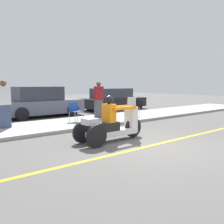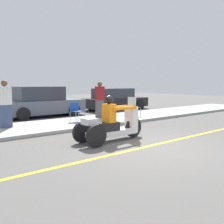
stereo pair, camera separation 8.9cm
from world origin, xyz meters
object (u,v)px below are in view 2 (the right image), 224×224
(motorcycle_trike, at_px, (112,125))
(parked_car_lot_far, at_px, (115,100))
(folding_chair_set_back, at_px, (76,110))
(folding_chair_curbside, at_px, (133,106))
(spectator_mid_group, at_px, (100,100))
(parked_car_lot_left, at_px, (41,103))
(spectator_with_child, at_px, (5,105))

(motorcycle_trike, bearing_deg, parked_car_lot_far, 49.69)
(folding_chair_set_back, xyz_separation_m, parked_car_lot_far, (5.25, 3.66, 0.06))
(folding_chair_set_back, height_order, folding_chair_curbside, same)
(parked_car_lot_far, bearing_deg, spectator_mid_group, -138.25)
(motorcycle_trike, distance_m, parked_car_lot_left, 6.91)
(parked_car_lot_left, bearing_deg, spectator_mid_group, -61.04)
(spectator_with_child, bearing_deg, motorcycle_trike, -62.14)
(spectator_mid_group, height_order, parked_car_lot_left, spectator_mid_group)
(folding_chair_curbside, bearing_deg, spectator_with_child, 173.32)
(folding_chair_curbside, height_order, parked_car_lot_far, parked_car_lot_far)
(motorcycle_trike, distance_m, folding_chair_curbside, 4.97)
(parked_car_lot_left, bearing_deg, motorcycle_trike, -95.90)
(motorcycle_trike, xyz_separation_m, parked_car_lot_far, (6.07, 7.15, 0.18))
(spectator_mid_group, bearing_deg, folding_chair_curbside, -26.38)
(motorcycle_trike, relative_size, parked_car_lot_far, 0.52)
(motorcycle_trike, height_order, spectator_mid_group, spectator_mid_group)
(parked_car_lot_left, bearing_deg, parked_car_lot_far, 3.00)
(folding_chair_curbside, bearing_deg, spectator_mid_group, 153.62)
(motorcycle_trike, relative_size, folding_chair_set_back, 2.91)
(folding_chair_curbside, relative_size, parked_car_lot_far, 0.18)
(motorcycle_trike, height_order, parked_car_lot_far, parked_car_lot_far)
(motorcycle_trike, relative_size, spectator_with_child, 1.35)
(spectator_with_child, height_order, parked_car_lot_far, spectator_with_child)
(motorcycle_trike, height_order, parked_car_lot_left, parked_car_lot_left)
(parked_car_lot_left, bearing_deg, folding_chair_curbside, -49.91)
(spectator_mid_group, bearing_deg, parked_car_lot_left, 118.96)
(parked_car_lot_left, height_order, parked_car_lot_far, parked_car_lot_left)
(folding_chair_curbside, bearing_deg, parked_car_lot_far, 61.42)
(spectator_with_child, bearing_deg, folding_chair_curbside, -6.68)
(parked_car_lot_far, bearing_deg, motorcycle_trike, -130.31)
(folding_chair_set_back, bearing_deg, spectator_with_child, 173.62)
(motorcycle_trike, distance_m, spectator_with_child, 4.33)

